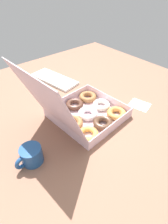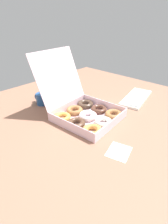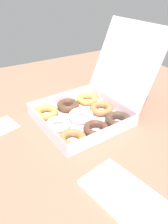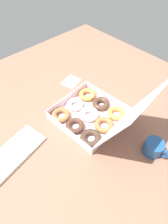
% 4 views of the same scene
% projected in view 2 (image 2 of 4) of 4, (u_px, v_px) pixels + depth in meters
% --- Properties ---
extents(ground_plane, '(1.80, 1.80, 0.02)m').
position_uv_depth(ground_plane, '(96.00, 119.00, 1.14)').
color(ground_plane, '#8F634D').
extents(donut_box, '(0.40, 0.53, 0.40)m').
position_uv_depth(donut_box, '(85.00, 112.00, 1.13)').
color(donut_box, white).
rests_on(donut_box, ground_plane).
extents(keyboard, '(0.40, 0.22, 0.02)m').
position_uv_depth(keyboard, '(136.00, 98.00, 1.39)').
color(keyboard, white).
rests_on(keyboard, ground_plane).
extents(coffee_mug, '(0.09, 0.13, 0.08)m').
position_uv_depth(coffee_mug, '(42.00, 98.00, 1.30)').
color(coffee_mug, '#235291').
rests_on(coffee_mug, ground_plane).
extents(paper_napkin, '(0.14, 0.13, 0.00)m').
position_uv_depth(paper_napkin, '(119.00, 151.00, 0.86)').
color(paper_napkin, white).
rests_on(paper_napkin, ground_plane).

